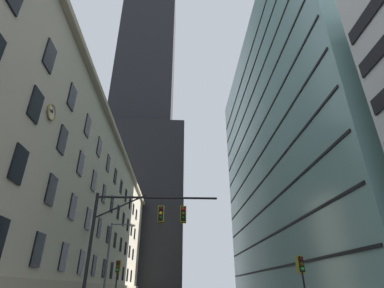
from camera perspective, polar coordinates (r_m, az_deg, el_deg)
The scene contains 7 objects.
station_building at distance 47.20m, azimuth -24.45°, elevation -12.44°, with size 15.77×71.14×22.50m.
dark_skyscraper at distance 114.49m, azimuth -9.19°, elevation 9.77°, with size 29.97×29.97×228.20m.
glass_office_midrise at distance 52.80m, azimuth 22.47°, elevation -0.23°, with size 19.61×50.57×46.39m.
traffic_signal_mast at distance 19.28m, azimuth -9.62°, elevation -15.48°, with size 8.01×0.63×7.07m.
traffic_light_near_right at distance 21.44m, azimuth 20.55°, elevation -21.69°, with size 0.40×0.63×3.39m.
traffic_light_far_left at distance 28.72m, azimuth -14.32°, elevation -22.66°, with size 0.40×0.63×3.76m.
street_lamppost at distance 29.93m, azimuth -15.40°, elevation -20.10°, with size 2.39×0.32×7.24m.
Camera 1 is at (-1.45, -13.36, 1.60)m, focal length 27.24 mm.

